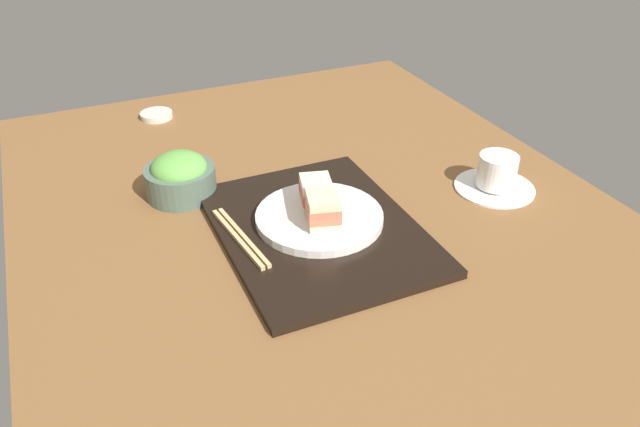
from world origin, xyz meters
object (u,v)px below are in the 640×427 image
at_px(sandwich_far, 323,209).
at_px(salad_bowl, 180,176).
at_px(sandwich_plate, 319,217).
at_px(chopsticks_pair, 240,238).
at_px(sandwich_near, 316,193).
at_px(coffee_cup, 498,177).
at_px(small_sauce_dish, 156,115).

bearing_deg(sandwich_far, salad_bowl, -142.33).
height_order(sandwich_plate, sandwich_far, sandwich_far).
distance_m(salad_bowl, chopsticks_pair, 0.20).
xyz_separation_m(sandwich_near, chopsticks_pair, (0.02, -0.14, -0.03)).
distance_m(sandwich_plate, coffee_cup, 0.35).
height_order(sandwich_near, small_sauce_dish, sandwich_near).
bearing_deg(small_sauce_dish, coffee_cup, 41.03).
bearing_deg(coffee_cup, sandwich_far, -88.12).
xyz_separation_m(sandwich_far, chopsticks_pair, (-0.03, -0.13, -0.04)).
distance_m(sandwich_near, sandwich_far, 0.06).
xyz_separation_m(sandwich_plate, small_sauce_dish, (-0.56, -0.15, -0.02)).
bearing_deg(sandwich_near, coffee_cup, 82.91).
relative_size(sandwich_near, small_sauce_dish, 1.02).
height_order(sandwich_near, chopsticks_pair, sandwich_near).
distance_m(salad_bowl, coffee_cup, 0.57).
bearing_deg(sandwich_far, small_sauce_dish, -165.95).
xyz_separation_m(salad_bowl, chopsticks_pair, (0.20, 0.05, -0.02)).
bearing_deg(salad_bowl, coffee_cup, 67.85).
xyz_separation_m(sandwich_plate, salad_bowl, (-0.20, -0.18, 0.02)).
bearing_deg(chopsticks_pair, small_sauce_dish, -178.19).
bearing_deg(sandwich_near, salad_bowl, -132.64).
distance_m(sandwich_plate, sandwich_near, 0.04).
height_order(sandwich_plate, small_sauce_dish, sandwich_plate).
relative_size(sandwich_plate, small_sauce_dish, 2.93).
bearing_deg(sandwich_far, coffee_cup, 91.88).
bearing_deg(small_sauce_dish, salad_bowl, -4.49).
height_order(salad_bowl, chopsticks_pair, salad_bowl).
height_order(sandwich_plate, sandwich_near, sandwich_near).
bearing_deg(sandwich_near, sandwich_far, -13.13).
xyz_separation_m(sandwich_far, salad_bowl, (-0.23, -0.18, -0.02)).
relative_size(sandwich_far, chopsticks_pair, 0.40).
height_order(salad_bowl, small_sauce_dish, salad_bowl).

